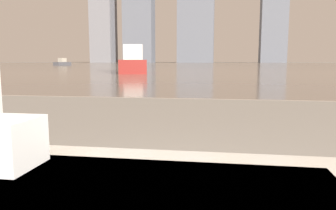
# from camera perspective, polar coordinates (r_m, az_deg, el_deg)

# --- Properties ---
(harbor_water) EXTENTS (180.00, 110.00, 0.01)m
(harbor_water) POSITION_cam_1_polar(r_m,az_deg,el_deg) (62.10, 8.60, 6.94)
(harbor_water) COLOR gray
(harbor_water) RESTS_ON ground_plane
(harbor_boat_0) EXTENTS (1.73, 3.32, 1.19)m
(harbor_boat_0) POSITION_cam_1_polar(r_m,az_deg,el_deg) (56.13, -17.92, 7.00)
(harbor_boat_0) COLOR #4C4C51
(harbor_boat_0) RESTS_ON harbor_water
(harbor_boat_2) EXTENTS (2.81, 5.16, 1.84)m
(harbor_boat_2) POSITION_cam_1_polar(r_m,az_deg,el_deg) (22.03, -6.07, 7.29)
(harbor_boat_2) COLOR maroon
(harbor_boat_2) RESTS_ON harbor_water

